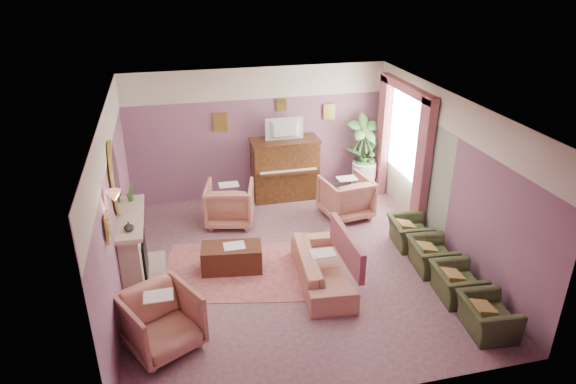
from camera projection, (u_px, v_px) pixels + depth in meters
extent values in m
cube|color=#835A64|center=(292.00, 264.00, 8.84)|extent=(5.50, 6.00, 0.01)
cube|color=silver|center=(293.00, 106.00, 7.67)|extent=(5.50, 6.00, 0.01)
cube|color=slate|center=(258.00, 133.00, 10.90)|extent=(5.50, 0.02, 2.80)
cube|color=slate|center=(358.00, 302.00, 5.61)|extent=(5.50, 0.02, 2.80)
cube|color=slate|center=(114.00, 209.00, 7.67)|extent=(0.02, 6.00, 2.80)
cube|color=slate|center=(447.00, 175.00, 8.84)|extent=(0.02, 6.00, 2.80)
cube|color=silver|center=(257.00, 83.00, 10.44)|extent=(5.50, 0.01, 0.65)
cube|color=#9BA88F|center=(411.00, 165.00, 10.12)|extent=(0.01, 3.00, 2.15)
cube|color=#BCAA94|center=(133.00, 249.00, 8.24)|extent=(0.30, 1.40, 1.10)
cube|color=black|center=(140.00, 257.00, 8.32)|extent=(0.18, 0.72, 0.68)
cube|color=orange|center=(144.00, 266.00, 8.41)|extent=(0.06, 0.54, 0.10)
cube|color=#BCAA94|center=(130.00, 218.00, 8.01)|extent=(0.40, 1.55, 0.07)
cube|color=#BCAA94|center=(150.00, 276.00, 8.51)|extent=(0.55, 1.50, 0.02)
ellipsoid|color=gold|center=(115.00, 179.00, 7.69)|extent=(0.04, 0.72, 1.20)
ellipsoid|color=white|center=(116.00, 179.00, 7.70)|extent=(0.01, 0.60, 1.06)
cone|color=#DB825C|center=(114.00, 196.00, 6.71)|extent=(0.20, 0.20, 0.16)
cube|color=#482913|center=(285.00, 170.00, 11.04)|extent=(1.40, 0.60, 1.30)
cube|color=#482913|center=(289.00, 173.00, 10.70)|extent=(1.30, 0.12, 0.06)
cube|color=white|center=(289.00, 171.00, 10.68)|extent=(1.20, 0.08, 0.02)
cube|color=#482913|center=(285.00, 140.00, 10.76)|extent=(1.45, 0.65, 0.04)
imported|color=black|center=(285.00, 128.00, 10.60)|extent=(0.80, 0.12, 0.48)
cube|color=gold|center=(220.00, 122.00, 10.56)|extent=(0.30, 0.03, 0.38)
cube|color=gold|center=(329.00, 112.00, 11.03)|extent=(0.26, 0.03, 0.34)
cube|color=gold|center=(282.00, 105.00, 10.72)|extent=(0.22, 0.03, 0.26)
cube|color=gold|center=(108.00, 227.00, 6.49)|extent=(0.03, 0.28, 0.36)
cube|color=white|center=(407.00, 131.00, 10.07)|extent=(0.03, 1.40, 1.80)
cube|color=#904755|center=(422.00, 168.00, 9.41)|extent=(0.16, 0.34, 2.60)
cube|color=#904755|center=(383.00, 137.00, 11.03)|extent=(0.16, 0.34, 2.60)
cube|color=#904755|center=(407.00, 88.00, 9.69)|extent=(0.16, 2.20, 0.16)
imported|color=#427F3B|center=(131.00, 193.00, 8.42)|extent=(0.16, 0.16, 0.28)
imported|color=silver|center=(129.00, 227.00, 7.52)|extent=(0.16, 0.16, 0.16)
cube|color=#AF5B5D|center=(239.00, 270.00, 8.66)|extent=(2.81, 2.26, 0.01)
cube|color=#472415|center=(232.00, 258.00, 8.61)|extent=(1.06, 0.63, 0.45)
cube|color=silver|center=(234.00, 246.00, 8.53)|extent=(0.35, 0.28, 0.01)
imported|color=tan|center=(322.00, 262.00, 8.22)|extent=(0.63, 1.88, 0.76)
cube|color=#904755|center=(347.00, 247.00, 8.22)|extent=(0.10, 1.43, 0.52)
imported|color=tan|center=(230.00, 202.00, 10.03)|extent=(0.89, 0.89, 0.93)
imported|color=tan|center=(346.00, 195.00, 10.30)|extent=(0.89, 0.89, 0.93)
imported|color=tan|center=(161.00, 318.00, 6.81)|extent=(0.89, 0.89, 0.93)
imported|color=#424B2A|center=(488.00, 312.00, 7.14)|extent=(0.55, 0.78, 0.68)
imported|color=#424B2A|center=(457.00, 279.00, 7.86)|extent=(0.55, 0.78, 0.68)
imported|color=#424B2A|center=(432.00, 251.00, 8.58)|extent=(0.55, 0.78, 0.68)
imported|color=#424B2A|center=(410.00, 228.00, 9.31)|extent=(0.55, 0.78, 0.68)
cylinder|color=white|center=(363.00, 178.00, 11.40)|extent=(0.52, 0.52, 0.70)
imported|color=#427F3B|center=(365.00, 156.00, 11.18)|extent=(0.30, 0.30, 0.34)
imported|color=#427F3B|center=(372.00, 158.00, 11.13)|extent=(0.16, 0.16, 0.28)
cylinder|color=brown|center=(361.00, 184.00, 11.53)|extent=(0.34, 0.34, 0.34)
imported|color=#427F3B|center=(363.00, 147.00, 11.16)|extent=(0.76, 0.76, 1.44)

